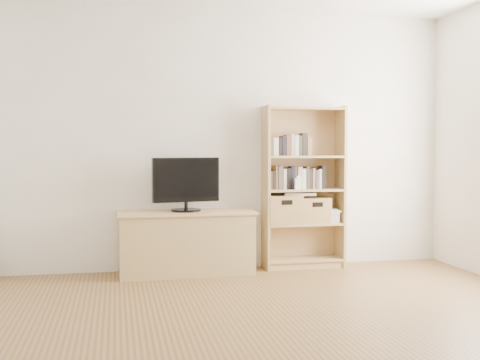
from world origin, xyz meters
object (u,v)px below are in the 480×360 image
object	(u,v)px
basket_right	(313,210)
laptop	(300,194)
baby_monitor	(298,184)
tv_stand	(186,244)
television	(186,184)
bookshelf	(304,187)
basket_left	(283,209)

from	to	relation	value
basket_right	laptop	world-z (taller)	laptop
basket_right	laptop	bearing A→B (deg)	179.47
baby_monitor	laptop	distance (m)	0.14
baby_monitor	laptop	world-z (taller)	baby_monitor
tv_stand	laptop	xyz separation A→B (m)	(1.17, 0.08, 0.46)
tv_stand	television	xyz separation A→B (m)	(0.00, 0.00, 0.58)
tv_stand	bookshelf	xyz separation A→B (m)	(1.21, 0.09, 0.53)
baby_monitor	television	bearing A→B (deg)	178.58
bookshelf	television	xyz separation A→B (m)	(-1.21, -0.09, 0.05)
tv_stand	basket_left	bearing A→B (deg)	4.24
tv_stand	basket_right	size ratio (longest dim) A/B	4.10
basket_right	television	bearing A→B (deg)	-179.13
baby_monitor	basket_left	world-z (taller)	baby_monitor
television	tv_stand	bearing A→B (deg)	0.00
basket_right	tv_stand	bearing A→B (deg)	-179.13
tv_stand	television	distance (m)	0.58
bookshelf	baby_monitor	distance (m)	0.13
basket_right	bookshelf	bearing A→B (deg)	174.45
tv_stand	basket_right	distance (m)	1.35
television	baby_monitor	distance (m)	1.12
bookshelf	basket_right	size ratio (longest dim) A/B	5.29
tv_stand	baby_monitor	bearing A→B (deg)	-0.76
television	basket_left	world-z (taller)	television
tv_stand	baby_monitor	xyz separation A→B (m)	(1.12, 0.00, 0.57)
tv_stand	laptop	bearing A→B (deg)	3.18
basket_left	laptop	world-z (taller)	laptop
tv_stand	bookshelf	size ratio (longest dim) A/B	0.78
tv_stand	basket_right	world-z (taller)	basket_right
basket_left	laptop	distance (m)	0.24
bookshelf	laptop	xyz separation A→B (m)	(-0.04, -0.01, -0.07)
baby_monitor	laptop	bearing A→B (deg)	56.67
baby_monitor	laptop	xyz separation A→B (m)	(0.05, 0.08, -0.11)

